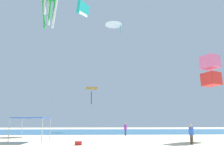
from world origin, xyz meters
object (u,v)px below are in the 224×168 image
at_px(canopy_tent, 32,119).
at_px(kite_diamond_orange, 91,89).
at_px(cooler_box, 78,143).
at_px(kite_delta_white, 114,23).
at_px(kite_parafoil_teal, 83,10).
at_px(person_near_tent, 191,132).
at_px(person_leftmost, 125,128).
at_px(kite_box_pink, 211,71).

relative_size(canopy_tent, kite_diamond_orange, 1.00).
relative_size(cooler_box, kite_delta_white, 0.17).
bearing_deg(cooler_box, canopy_tent, 147.57).
relative_size(cooler_box, kite_parafoil_teal, 0.12).
xyz_separation_m(person_near_tent, person_leftmost, (-4.27, 12.00, 0.03)).
bearing_deg(kite_diamond_orange, canopy_tent, -104.90).
xyz_separation_m(person_near_tent, kite_box_pink, (4.58, 4.80, 6.52)).
bearing_deg(kite_diamond_orange, kite_delta_white, -47.63).
bearing_deg(person_near_tent, kite_delta_white, 16.97).
distance_m(person_leftmost, kite_diamond_orange, 14.51).
xyz_separation_m(kite_parafoil_teal, kite_box_pink, (14.45, -1.50, -7.80)).
distance_m(person_leftmost, kite_parafoil_teal, 16.38).
relative_size(person_leftmost, kite_diamond_orange, 0.53).
bearing_deg(cooler_box, kite_diamond_orange, 90.16).
xyz_separation_m(person_near_tent, kite_parafoil_teal, (-9.87, 6.30, 14.33)).
xyz_separation_m(kite_box_pink, kite_diamond_orange, (-14.08, 18.74, 0.57)).
distance_m(person_leftmost, cooler_box, 13.19).
relative_size(person_leftmost, cooler_box, 2.99).
distance_m(kite_parafoil_teal, kite_diamond_orange, 18.70).
distance_m(cooler_box, kite_diamond_orange, 24.93).
distance_m(cooler_box, kite_parafoil_teal, 16.43).
height_order(cooler_box, kite_parafoil_teal, kite_parafoil_teal).
bearing_deg(person_leftmost, person_near_tent, -144.96).
height_order(canopy_tent, kite_diamond_orange, kite_diamond_orange).
bearing_deg(cooler_box, person_leftmost, 66.87).
xyz_separation_m(person_near_tent, kite_delta_white, (-5.45, 19.41, 18.79)).
height_order(person_leftmost, kite_delta_white, kite_delta_white).
bearing_deg(kite_parafoil_teal, canopy_tent, -42.55).
height_order(cooler_box, kite_delta_white, kite_delta_white).
height_order(cooler_box, kite_box_pink, kite_box_pink).
bearing_deg(canopy_tent, person_leftmost, 42.38).
bearing_deg(kite_parafoil_teal, kite_delta_white, 171.04).
bearing_deg(person_leftmost, kite_box_pink, -113.67).
xyz_separation_m(person_leftmost, kite_box_pink, (8.85, -7.20, 6.50)).
distance_m(canopy_tent, kite_delta_white, 25.67).
distance_m(canopy_tent, kite_box_pink, 19.63).
bearing_deg(person_near_tent, kite_diamond_orange, 23.26).
bearing_deg(person_near_tent, canopy_tent, 79.63).
xyz_separation_m(cooler_box, kite_diamond_orange, (-0.07, 23.65, 7.90)).
bearing_deg(person_leftmost, kite_diamond_orange, 39.88).
height_order(canopy_tent, kite_parafoil_teal, kite_parafoil_teal).
height_order(canopy_tent, person_leftmost, canopy_tent).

